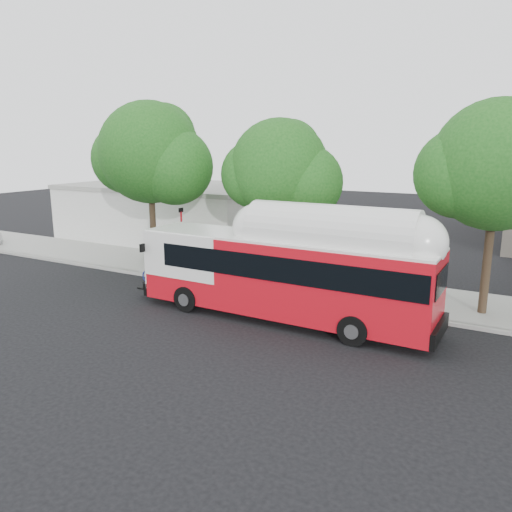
% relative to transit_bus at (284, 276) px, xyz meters
% --- Properties ---
extents(ground, '(120.00, 120.00, 0.00)m').
position_rel_transit_bus_xyz_m(ground, '(-1.61, -1.26, -1.89)').
color(ground, black).
rests_on(ground, ground).
extents(sidewalk, '(60.00, 5.00, 0.15)m').
position_rel_transit_bus_xyz_m(sidewalk, '(-1.61, 5.24, -1.81)').
color(sidewalk, gray).
rests_on(sidewalk, ground).
extents(curb_strip, '(60.00, 0.30, 0.15)m').
position_rel_transit_bus_xyz_m(curb_strip, '(-1.61, 2.64, -1.81)').
color(curb_strip, gray).
rests_on(curb_strip, ground).
extents(red_curb_segment, '(10.00, 0.32, 0.16)m').
position_rel_transit_bus_xyz_m(red_curb_segment, '(-4.61, 2.64, -1.81)').
color(red_curb_segment, maroon).
rests_on(red_curb_segment, ground).
extents(street_tree_left, '(6.67, 5.80, 9.74)m').
position_rel_transit_bus_xyz_m(street_tree_left, '(-10.14, 4.30, 4.71)').
color(street_tree_left, '#2D2116').
rests_on(street_tree_left, ground).
extents(street_tree_mid, '(5.75, 5.00, 8.62)m').
position_rel_transit_bus_xyz_m(street_tree_mid, '(-2.20, 4.80, 4.02)').
color(street_tree_mid, '#2D2116').
rests_on(street_tree_mid, ground).
extents(street_tree_right, '(6.21, 5.40, 9.18)m').
position_rel_transit_bus_xyz_m(street_tree_right, '(7.83, 4.60, 4.37)').
color(street_tree_right, '#2D2116').
rests_on(street_tree_right, ground).
extents(low_commercial_bldg, '(16.20, 10.20, 4.25)m').
position_rel_transit_bus_xyz_m(low_commercial_bldg, '(-15.61, 12.74, 0.26)').
color(low_commercial_bldg, silver).
rests_on(low_commercial_bldg, ground).
extents(transit_bus, '(13.73, 3.13, 4.04)m').
position_rel_transit_bus_xyz_m(transit_bus, '(0.00, 0.00, 0.00)').
color(transit_bus, red).
rests_on(transit_bus, ground).
extents(signal_pole, '(0.11, 0.37, 3.93)m').
position_rel_transit_bus_xyz_m(signal_pole, '(-7.80, 3.30, 0.13)').
color(signal_pole, red).
rests_on(signal_pole, ground).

